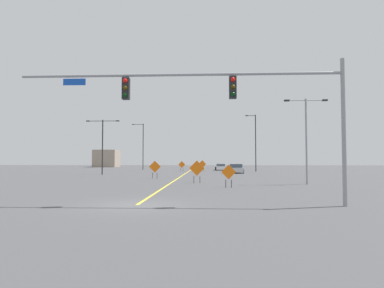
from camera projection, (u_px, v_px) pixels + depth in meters
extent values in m
plane|color=#444447|center=(137.00, 205.00, 15.58)|extent=(205.31, 205.31, 0.00)
cube|color=yellow|center=(192.00, 169.00, 72.48)|extent=(0.16, 114.06, 0.01)
cylinder|color=gray|center=(344.00, 132.00, 15.28)|extent=(0.20, 0.20, 6.87)
cylinder|color=gray|center=(179.00, 75.00, 15.77)|extent=(15.34, 0.14, 0.14)
cube|color=black|center=(233.00, 88.00, 15.62)|extent=(0.34, 0.32, 1.05)
sphere|color=red|center=(233.00, 79.00, 15.46)|extent=(0.22, 0.22, 0.22)
sphere|color=#3C3106|center=(233.00, 87.00, 15.45)|extent=(0.22, 0.22, 0.22)
sphere|color=black|center=(233.00, 94.00, 15.43)|extent=(0.22, 0.22, 0.22)
cube|color=black|center=(126.00, 89.00, 15.86)|extent=(0.34, 0.32, 1.05)
sphere|color=red|center=(125.00, 81.00, 15.70)|extent=(0.22, 0.22, 0.22)
sphere|color=#3C3106|center=(125.00, 88.00, 15.69)|extent=(0.22, 0.22, 0.22)
sphere|color=black|center=(125.00, 95.00, 15.67)|extent=(0.22, 0.22, 0.22)
cube|color=#1447B7|center=(74.00, 82.00, 15.99)|extent=(1.10, 0.03, 0.32)
cylinder|color=black|center=(256.00, 143.00, 57.35)|extent=(0.16, 0.16, 9.91)
cylinder|color=black|center=(251.00, 116.00, 57.60)|extent=(1.51, 0.08, 0.08)
cube|color=#262628|center=(247.00, 116.00, 57.64)|extent=(0.44, 0.24, 0.14)
cylinder|color=gray|center=(306.00, 141.00, 28.55)|extent=(0.16, 0.16, 7.42)
cylinder|color=gray|center=(296.00, 100.00, 28.75)|extent=(1.63, 0.08, 0.08)
cube|color=#262628|center=(287.00, 101.00, 28.79)|extent=(0.44, 0.24, 0.14)
cylinder|color=gray|center=(315.00, 100.00, 28.67)|extent=(1.63, 0.08, 0.08)
cube|color=#262628|center=(325.00, 100.00, 28.63)|extent=(0.44, 0.24, 0.14)
cylinder|color=black|center=(102.00, 147.00, 46.20)|extent=(0.16, 0.16, 7.67)
cylinder|color=black|center=(95.00, 121.00, 46.42)|extent=(2.12, 0.08, 0.08)
cube|color=#262628|center=(88.00, 121.00, 46.47)|extent=(0.44, 0.24, 0.14)
cylinder|color=black|center=(110.00, 121.00, 46.32)|extent=(2.12, 0.08, 0.08)
cube|color=#262628|center=(118.00, 121.00, 46.27)|extent=(0.44, 0.24, 0.14)
cylinder|color=black|center=(143.00, 147.00, 68.91)|extent=(0.16, 0.16, 9.59)
cylinder|color=black|center=(138.00, 124.00, 69.17)|extent=(2.15, 0.08, 0.08)
cube|color=#262628|center=(133.00, 124.00, 69.22)|extent=(0.44, 0.24, 0.14)
cube|color=orange|center=(155.00, 167.00, 36.92)|extent=(1.32, 0.11, 1.32)
cylinder|color=black|center=(153.00, 176.00, 36.87)|extent=(0.05, 0.05, 0.63)
cylinder|color=black|center=(157.00, 176.00, 36.88)|extent=(0.05, 0.05, 0.63)
cube|color=orange|center=(182.00, 165.00, 58.97)|extent=(1.24, 0.18, 1.24)
cylinder|color=black|center=(180.00, 170.00, 58.91)|extent=(0.05, 0.05, 0.55)
cylinder|color=black|center=(183.00, 170.00, 58.94)|extent=(0.05, 0.05, 0.55)
cube|color=orange|center=(197.00, 168.00, 30.09)|extent=(1.40, 0.08, 1.40)
cylinder|color=black|center=(194.00, 179.00, 30.06)|extent=(0.05, 0.05, 0.62)
cylinder|color=black|center=(200.00, 179.00, 30.02)|extent=(0.05, 0.05, 0.62)
cube|color=orange|center=(229.00, 172.00, 25.06)|extent=(1.12, 0.23, 1.13)
cylinder|color=black|center=(226.00, 184.00, 24.99)|extent=(0.05, 0.05, 0.60)
cylinder|color=black|center=(231.00, 184.00, 25.05)|extent=(0.05, 0.05, 0.60)
cube|color=orange|center=(202.00, 164.00, 59.49)|extent=(1.36, 0.33, 1.39)
cylinder|color=black|center=(201.00, 170.00, 59.40)|extent=(0.05, 0.05, 0.56)
cylinder|color=black|center=(204.00, 170.00, 59.49)|extent=(0.05, 0.05, 0.56)
cube|color=white|center=(220.00, 168.00, 64.51)|extent=(1.86, 4.02, 0.62)
cube|color=#333D47|center=(221.00, 165.00, 64.34)|extent=(1.64, 1.85, 0.46)
cylinder|color=black|center=(225.00, 168.00, 65.87)|extent=(0.23, 0.64, 0.64)
cylinder|color=black|center=(216.00, 168.00, 65.93)|extent=(0.23, 0.64, 0.64)
cylinder|color=black|center=(226.00, 169.00, 63.09)|extent=(0.23, 0.64, 0.64)
cylinder|color=black|center=(216.00, 169.00, 63.14)|extent=(0.23, 0.64, 0.64)
cube|color=#B7BABF|center=(236.00, 170.00, 51.13)|extent=(1.95, 4.33, 0.71)
cube|color=#333D47|center=(236.00, 166.00, 50.94)|extent=(1.73, 2.59, 0.54)
cylinder|color=black|center=(241.00, 171.00, 52.59)|extent=(0.23, 0.64, 0.64)
cylinder|color=black|center=(229.00, 171.00, 52.64)|extent=(0.23, 0.64, 0.64)
cylinder|color=black|center=(243.00, 171.00, 49.60)|extent=(0.23, 0.64, 0.64)
cylinder|color=black|center=(231.00, 171.00, 49.64)|extent=(0.23, 0.64, 0.64)
cube|color=gray|center=(107.00, 158.00, 91.02)|extent=(6.18, 5.89, 4.69)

